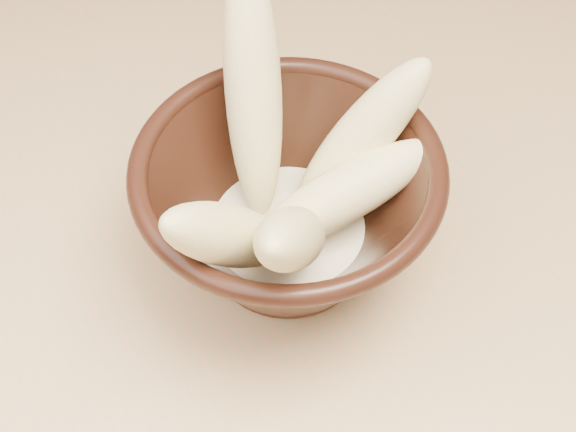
% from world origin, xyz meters
% --- Properties ---
extents(table, '(1.20, 0.80, 0.75)m').
position_xyz_m(table, '(0.00, 0.00, 0.67)').
color(table, tan).
rests_on(table, ground).
extents(bowl, '(0.20, 0.20, 0.11)m').
position_xyz_m(bowl, '(-0.01, -0.08, 0.81)').
color(bowl, black).
rests_on(bowl, table).
extents(milk_puddle, '(0.11, 0.11, 0.02)m').
position_xyz_m(milk_puddle, '(-0.01, -0.08, 0.79)').
color(milk_puddle, beige).
rests_on(milk_puddle, bowl).
extents(banana_upright, '(0.08, 0.12, 0.17)m').
position_xyz_m(banana_upright, '(-0.01, -0.02, 0.87)').
color(banana_upright, '#D5BA7E').
rests_on(banana_upright, bowl).
extents(banana_left, '(0.12, 0.08, 0.14)m').
position_xyz_m(banana_left, '(-0.07, -0.11, 0.85)').
color(banana_left, '#D5BA7E').
rests_on(banana_left, bowl).
extents(banana_right, '(0.11, 0.04, 0.13)m').
position_xyz_m(banana_right, '(0.04, -0.07, 0.84)').
color(banana_right, '#D5BA7E').
rests_on(banana_right, bowl).
extents(banana_across, '(0.14, 0.04, 0.07)m').
position_xyz_m(banana_across, '(0.01, -0.10, 0.83)').
color(banana_across, '#D5BA7E').
rests_on(banana_across, bowl).
extents(banana_front, '(0.11, 0.13, 0.15)m').
position_xyz_m(banana_front, '(-0.04, -0.13, 0.85)').
color(banana_front, '#D5BA7E').
rests_on(banana_front, bowl).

